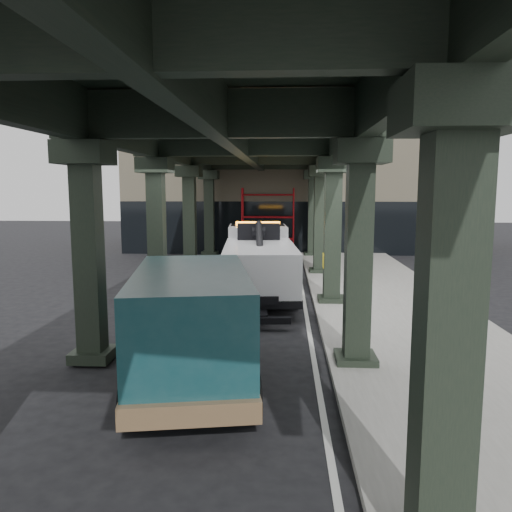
% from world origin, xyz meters
% --- Properties ---
extents(ground, '(90.00, 90.00, 0.00)m').
position_xyz_m(ground, '(0.00, 0.00, 0.00)').
color(ground, black).
rests_on(ground, ground).
extents(sidewalk, '(5.00, 40.00, 0.15)m').
position_xyz_m(sidewalk, '(4.50, 2.00, 0.07)').
color(sidewalk, gray).
rests_on(sidewalk, ground).
extents(lane_stripe, '(0.12, 38.00, 0.01)m').
position_xyz_m(lane_stripe, '(1.70, 2.00, 0.01)').
color(lane_stripe, silver).
rests_on(lane_stripe, ground).
extents(viaduct, '(7.40, 32.00, 6.40)m').
position_xyz_m(viaduct, '(-0.40, 2.00, 5.46)').
color(viaduct, black).
rests_on(viaduct, ground).
extents(building, '(22.00, 10.00, 8.00)m').
position_xyz_m(building, '(2.00, 20.00, 4.00)').
color(building, '#C6B793').
rests_on(building, ground).
extents(scaffolding, '(3.08, 0.88, 4.00)m').
position_xyz_m(scaffolding, '(0.00, 14.64, 2.11)').
color(scaffolding, red).
rests_on(scaffolding, ground).
extents(tow_truck, '(2.99, 8.60, 2.77)m').
position_xyz_m(tow_truck, '(0.02, 3.69, 1.35)').
color(tow_truck, black).
rests_on(tow_truck, ground).
extents(towed_van, '(3.20, 6.17, 2.39)m').
position_xyz_m(towed_van, '(-0.88, -5.06, 1.28)').
color(towed_van, '#133F46').
rests_on(towed_van, ground).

